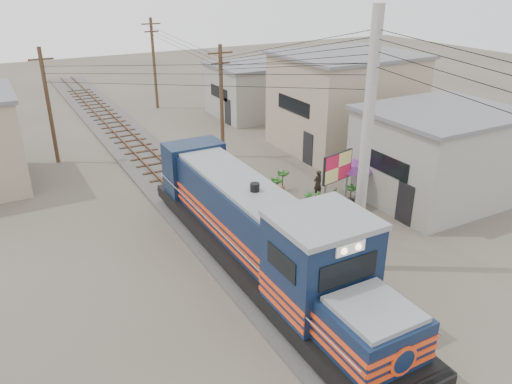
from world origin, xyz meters
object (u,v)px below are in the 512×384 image
billboard (338,169)px  market_umbrella (353,164)px  vendor (318,184)px  locomotive (262,235)px

billboard → market_umbrella: 1.55m
vendor → billboard: bearing=76.5°
locomotive → billboard: locomotive is taller
billboard → market_umbrella: size_ratio=1.29×
locomotive → market_umbrella: locomotive is taller
locomotive → market_umbrella: size_ratio=6.82×
billboard → market_umbrella: bearing=9.1°
locomotive → vendor: (6.19, 5.07, -1.01)m
locomotive → market_umbrella: bearing=27.3°
locomotive → market_umbrella: 8.31m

